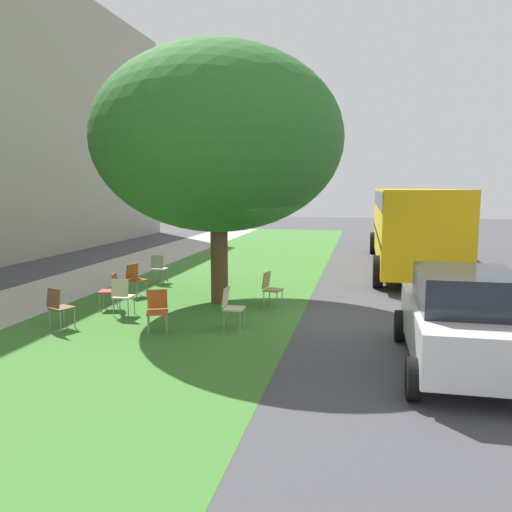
# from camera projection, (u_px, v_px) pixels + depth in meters

# --- Properties ---
(ground) EXTENTS (80.00, 80.00, 0.00)m
(ground) POSITION_uv_depth(u_px,v_px,m) (310.00, 316.00, 11.67)
(ground) COLOR #424247
(grass_verge) EXTENTS (48.00, 6.00, 0.01)m
(grass_verge) POSITION_uv_depth(u_px,v_px,m) (179.00, 309.00, 12.33)
(grass_verge) COLOR #3D752D
(grass_verge) RESTS_ON ground
(sidewalk_strip) EXTENTS (48.00, 2.80, 0.01)m
(sidewalk_strip) POSITION_uv_depth(u_px,v_px,m) (19.00, 301.00, 13.23)
(sidewalk_strip) COLOR #ADA89E
(sidewalk_strip) RESTS_ON ground
(street_tree) EXTENTS (6.18, 6.18, 6.40)m
(street_tree) POSITION_uv_depth(u_px,v_px,m) (218.00, 140.00, 12.53)
(street_tree) COLOR brown
(street_tree) RESTS_ON ground
(chair_0) EXTENTS (0.54, 0.53, 0.88)m
(chair_0) POSITION_uv_depth(u_px,v_px,m) (157.00, 308.00, 10.28)
(chair_0) COLOR #C64C1E
(chair_0) RESTS_ON ground
(chair_1) EXTENTS (0.49, 0.50, 0.88)m
(chair_1) POSITION_uv_depth(u_px,v_px,m) (270.00, 287.00, 12.49)
(chair_1) COLOR olive
(chair_1) RESTS_ON ground
(chair_2) EXTENTS (0.51, 0.51, 0.88)m
(chair_2) POSITION_uv_depth(u_px,v_px,m) (111.00, 288.00, 12.32)
(chair_2) COLOR #B7332D
(chair_2) RESTS_ON ground
(chair_3) EXTENTS (0.55, 0.55, 0.88)m
(chair_3) POSITION_uv_depth(u_px,v_px,m) (135.00, 277.00, 13.82)
(chair_3) COLOR #C64C1E
(chair_3) RESTS_ON ground
(chair_4) EXTENTS (0.42, 0.42, 0.88)m
(chair_4) POSITION_uv_depth(u_px,v_px,m) (231.00, 305.00, 10.57)
(chair_4) COLOR beige
(chair_4) RESTS_ON ground
(chair_5) EXTENTS (0.54, 0.54, 0.88)m
(chair_5) POSITION_uv_depth(u_px,v_px,m) (58.00, 305.00, 10.54)
(chair_5) COLOR brown
(chair_5) RESTS_ON ground
(chair_6) EXTENTS (0.44, 0.43, 0.88)m
(chair_6) POSITION_uv_depth(u_px,v_px,m) (122.00, 294.00, 11.63)
(chair_6) COLOR beige
(chair_6) RESTS_ON ground
(chair_7) EXTENTS (0.42, 0.42, 0.88)m
(chair_7) POSITION_uv_depth(u_px,v_px,m) (159.00, 267.00, 15.65)
(chair_7) COLOR #ADA393
(chair_7) RESTS_ON ground
(parked_car) EXTENTS (3.70, 1.92, 1.65)m
(parked_car) POSITION_uv_depth(u_px,v_px,m) (463.00, 320.00, 8.12)
(parked_car) COLOR silver
(parked_car) RESTS_ON ground
(school_bus) EXTENTS (10.40, 2.80, 2.88)m
(school_bus) POSITION_uv_depth(u_px,v_px,m) (412.00, 220.00, 18.45)
(school_bus) COLOR yellow
(school_bus) RESTS_ON ground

